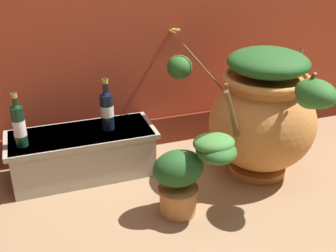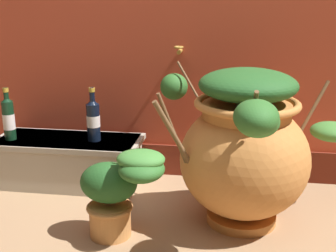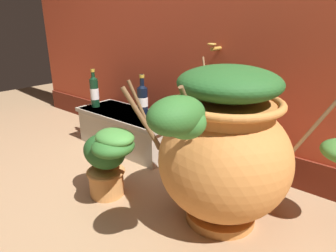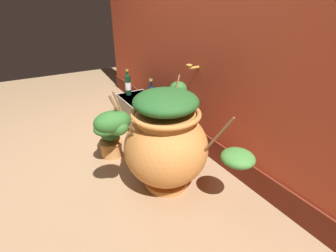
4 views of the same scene
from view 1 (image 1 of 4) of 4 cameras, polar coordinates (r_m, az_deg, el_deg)
name	(u,v)px [view 1 (image 1 of 4)]	position (r m, az deg, el deg)	size (l,w,h in m)	color
ground_plane	(249,237)	(2.14, 11.23, -14.91)	(7.00, 7.00, 0.00)	#9E7A56
terracotta_urn	(262,113)	(2.49, 13.01, 1.76)	(1.14, 0.96, 0.79)	#CC7F3D
stone_ledge	(83,152)	(2.56, -11.74, -3.53)	(0.88, 0.37, 0.29)	#B2A893
wine_bottle_left	(107,108)	(2.47, -8.50, 2.48)	(0.08, 0.08, 0.32)	black
wine_bottle_middle	(19,124)	(2.39, -20.05, 0.31)	(0.07, 0.07, 0.31)	black
potted_shrub	(178,181)	(2.15, 1.45, -7.61)	(0.27, 0.22, 0.37)	#D68E4C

